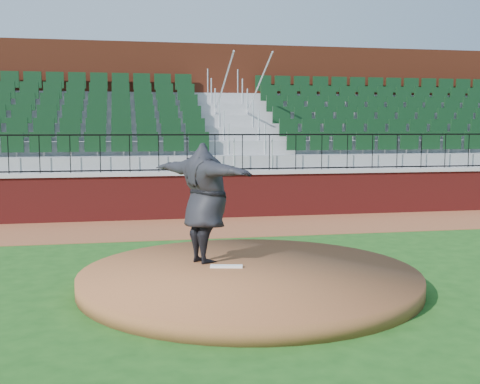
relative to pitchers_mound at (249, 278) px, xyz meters
name	(u,v)px	position (x,y,z in m)	size (l,w,h in m)	color
ground	(258,281)	(0.20, 0.30, -0.12)	(90.00, 90.00, 0.00)	#1B4C15
warning_track	(210,227)	(0.20, 5.70, -0.12)	(34.00, 3.20, 0.01)	brown
field_wall	(201,196)	(0.20, 7.30, 0.47)	(34.00, 0.35, 1.20)	maroon
wall_cap	(201,173)	(0.20, 7.30, 1.12)	(34.00, 0.45, 0.10)	#B7B7B7
wall_railing	(201,153)	(0.20, 7.30, 1.67)	(34.00, 0.05, 1.00)	black
seating_stands	(190,134)	(0.20, 10.02, 2.18)	(34.00, 5.10, 4.60)	gray
concourse_wall	(181,121)	(0.20, 12.82, 2.62)	(34.00, 0.50, 5.50)	maroon
pitchers_mound	(249,278)	(0.00, 0.00, 0.00)	(5.32, 5.32, 0.25)	brown
pitching_rubber	(226,266)	(-0.32, 0.28, 0.14)	(0.52, 0.13, 0.03)	white
pitcher	(205,203)	(-0.60, 0.72, 1.12)	(2.45, 0.67, 1.99)	black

